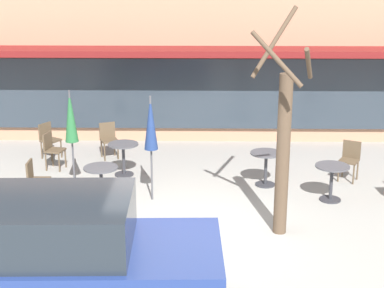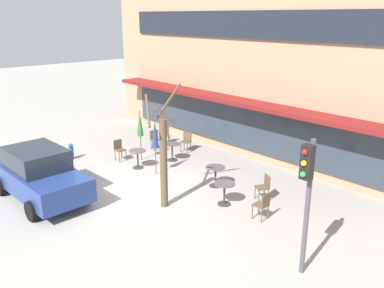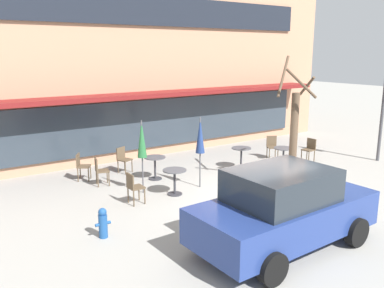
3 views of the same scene
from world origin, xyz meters
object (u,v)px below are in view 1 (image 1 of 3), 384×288
(patio_umbrella_cream_folded, at_px, (71,117))
(parked_sedan, at_px, (63,260))
(cafe_table_mid_patio, at_px, (266,163))
(cafe_chair_3, at_px, (108,137))
(cafe_table_by_tree, at_px, (332,177))
(cafe_chair_2, at_px, (350,158))
(street_tree, at_px, (283,144))
(cafe_table_near_wall, at_px, (101,178))
(cafe_chair_5, at_px, (52,148))
(cafe_table_streetside, at_px, (123,154))
(cafe_chair_0, at_px, (35,178))
(patio_umbrella_green_folded, at_px, (151,124))
(cafe_chair_4, at_px, (48,138))

(patio_umbrella_cream_folded, distance_m, parked_sedan, 4.92)
(cafe_table_mid_patio, xyz_separation_m, cafe_chair_3, (-3.76, 1.89, 0.01))
(cafe_table_by_tree, height_order, patio_umbrella_cream_folded, patio_umbrella_cream_folded)
(cafe_chair_2, height_order, street_tree, street_tree)
(patio_umbrella_cream_folded, bearing_deg, cafe_table_near_wall, -43.35)
(patio_umbrella_cream_folded, distance_m, street_tree, 4.63)
(cafe_chair_5, xyz_separation_m, street_tree, (4.97, -3.38, 1.15))
(cafe_table_streetside, distance_m, cafe_chair_0, 2.29)
(patio_umbrella_green_folded, distance_m, cafe_chair_5, 3.33)
(patio_umbrella_green_folded, distance_m, cafe_chair_4, 4.07)
(cafe_table_near_wall, xyz_separation_m, cafe_chair_0, (-1.34, -0.03, 0.01))
(patio_umbrella_cream_folded, height_order, parked_sedan, patio_umbrella_cream_folded)
(cafe_table_mid_patio, xyz_separation_m, patio_umbrella_green_folded, (-2.43, -0.88, 1.11))
(cafe_chair_2, distance_m, cafe_chair_3, 5.88)
(cafe_chair_0, bearing_deg, cafe_chair_5, 94.65)
(cafe_chair_4, height_order, cafe_chair_5, same)
(cafe_table_near_wall, distance_m, cafe_chair_4, 3.39)
(cafe_chair_3, bearing_deg, cafe_chair_2, -14.87)
(cafe_table_mid_patio, height_order, cafe_chair_5, cafe_chair_5)
(cafe_table_near_wall, height_order, cafe_chair_3, cafe_chair_3)
(patio_umbrella_green_folded, xyz_separation_m, patio_umbrella_cream_folded, (-1.72, 0.51, 0.00))
(cafe_table_mid_patio, height_order, cafe_chair_0, cafe_chair_0)
(cafe_table_by_tree, xyz_separation_m, cafe_chair_2, (0.67, 1.24, 0.01))
(patio_umbrella_cream_folded, distance_m, cafe_chair_3, 2.55)
(cafe_table_by_tree, bearing_deg, cafe_chair_3, 151.32)
(cafe_table_by_tree, distance_m, cafe_chair_3, 5.72)
(cafe_table_near_wall, distance_m, cafe_chair_2, 5.56)
(patio_umbrella_cream_folded, height_order, street_tree, street_tree)
(cafe_chair_2, relative_size, cafe_chair_3, 1.00)
(patio_umbrella_green_folded, height_order, parked_sedan, patio_umbrella_green_folded)
(patio_umbrella_green_folded, distance_m, parked_sedan, 4.42)
(cafe_chair_2, distance_m, street_tree, 3.56)
(cafe_table_streetside, xyz_separation_m, cafe_chair_0, (-1.58, -1.66, 0.01))
(cafe_table_by_tree, bearing_deg, cafe_table_streetside, 162.06)
(cafe_chair_2, relative_size, cafe_chair_5, 1.00)
(cafe_chair_3, distance_m, cafe_chair_4, 1.50)
(cafe_chair_4, distance_m, cafe_chair_5, 0.89)
(cafe_chair_0, distance_m, parked_sedan, 4.38)
(cafe_table_mid_patio, height_order, cafe_chair_3, cafe_chair_3)
(cafe_table_near_wall, distance_m, street_tree, 3.90)
(patio_umbrella_green_folded, bearing_deg, cafe_table_mid_patio, 19.81)
(cafe_table_streetside, height_order, cafe_chair_4, cafe_chair_4)
(cafe_table_streetside, bearing_deg, cafe_chair_4, 148.79)
(cafe_chair_0, xyz_separation_m, cafe_chair_5, (-0.17, 2.05, 0.00))
(cafe_table_mid_patio, height_order, cafe_chair_4, cafe_chair_4)
(cafe_chair_5, height_order, street_tree, street_tree)
(cafe_chair_4, height_order, parked_sedan, parked_sedan)
(patio_umbrella_cream_folded, bearing_deg, cafe_table_streetside, 45.62)
(cafe_table_streetside, distance_m, patio_umbrella_green_folded, 2.00)
(parked_sedan, bearing_deg, patio_umbrella_green_folded, 78.90)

